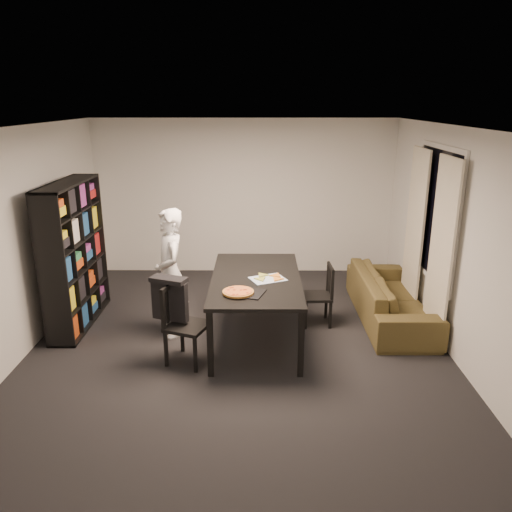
{
  "coord_description": "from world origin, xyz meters",
  "views": [
    {
      "loc": [
        0.24,
        -5.56,
        2.88
      ],
      "look_at": [
        0.21,
        0.26,
        1.05
      ],
      "focal_mm": 35.0,
      "sensor_mm": 36.0,
      "label": 1
    }
  ],
  "objects_px": {
    "chair_right": "(323,291)",
    "pepperoni_pizza": "(238,292)",
    "chair_left": "(180,318)",
    "person": "(170,273)",
    "dining_table": "(256,283)",
    "bookshelf": "(74,255)",
    "baking_tray": "(246,293)",
    "sofa": "(391,297)"
  },
  "relations": [
    {
      "from": "chair_right",
      "to": "pepperoni_pizza",
      "type": "relative_size",
      "value": 2.33
    },
    {
      "from": "chair_left",
      "to": "person",
      "type": "height_order",
      "value": "person"
    },
    {
      "from": "dining_table",
      "to": "pepperoni_pizza",
      "type": "height_order",
      "value": "pepperoni_pizza"
    },
    {
      "from": "bookshelf",
      "to": "chair_left",
      "type": "xyz_separation_m",
      "value": [
        1.51,
        -1.02,
        -0.42
      ]
    },
    {
      "from": "person",
      "to": "baking_tray",
      "type": "relative_size",
      "value": 4.07
    },
    {
      "from": "sofa",
      "to": "chair_left",
      "type": "bearing_deg",
      "value": 113.39
    },
    {
      "from": "bookshelf",
      "to": "baking_tray",
      "type": "bearing_deg",
      "value": -23.21
    },
    {
      "from": "person",
      "to": "pepperoni_pizza",
      "type": "xyz_separation_m",
      "value": [
        0.87,
        -0.68,
        0.02
      ]
    },
    {
      "from": "person",
      "to": "sofa",
      "type": "height_order",
      "value": "person"
    },
    {
      "from": "sofa",
      "to": "baking_tray",
      "type": "bearing_deg",
      "value": 119.7
    },
    {
      "from": "chair_left",
      "to": "chair_right",
      "type": "xyz_separation_m",
      "value": [
        1.73,
        1.0,
        -0.06
      ]
    },
    {
      "from": "dining_table",
      "to": "baking_tray",
      "type": "xyz_separation_m",
      "value": [
        -0.11,
        -0.52,
        0.08
      ]
    },
    {
      "from": "person",
      "to": "pepperoni_pizza",
      "type": "distance_m",
      "value": 1.11
    },
    {
      "from": "pepperoni_pizza",
      "to": "chair_left",
      "type": "bearing_deg",
      "value": -178.33
    },
    {
      "from": "bookshelf",
      "to": "chair_left",
      "type": "height_order",
      "value": "bookshelf"
    },
    {
      "from": "chair_left",
      "to": "pepperoni_pizza",
      "type": "bearing_deg",
      "value": -67.54
    },
    {
      "from": "baking_tray",
      "to": "sofa",
      "type": "distance_m",
      "value": 2.3
    },
    {
      "from": "baking_tray",
      "to": "pepperoni_pizza",
      "type": "xyz_separation_m",
      "value": [
        -0.08,
        -0.03,
        0.02
      ]
    },
    {
      "from": "chair_left",
      "to": "person",
      "type": "relative_size",
      "value": 0.57
    },
    {
      "from": "person",
      "to": "chair_left",
      "type": "bearing_deg",
      "value": -3.71
    },
    {
      "from": "chair_right",
      "to": "chair_left",
      "type": "bearing_deg",
      "value": -62.3
    },
    {
      "from": "bookshelf",
      "to": "pepperoni_pizza",
      "type": "bearing_deg",
      "value": -24.67
    },
    {
      "from": "chair_right",
      "to": "pepperoni_pizza",
      "type": "height_order",
      "value": "pepperoni_pizza"
    },
    {
      "from": "dining_table",
      "to": "chair_left",
      "type": "height_order",
      "value": "chair_left"
    },
    {
      "from": "chair_left",
      "to": "baking_tray",
      "type": "xyz_separation_m",
      "value": [
        0.74,
        0.05,
        0.29
      ]
    },
    {
      "from": "chair_left",
      "to": "baking_tray",
      "type": "bearing_deg",
      "value": -65.29
    },
    {
      "from": "chair_right",
      "to": "dining_table",
      "type": "bearing_deg",
      "value": -66.37
    },
    {
      "from": "chair_left",
      "to": "sofa",
      "type": "relative_size",
      "value": 0.43
    },
    {
      "from": "pepperoni_pizza",
      "to": "chair_right",
      "type": "bearing_deg",
      "value": 42.36
    },
    {
      "from": "dining_table",
      "to": "baking_tray",
      "type": "relative_size",
      "value": 4.86
    },
    {
      "from": "chair_left",
      "to": "sofa",
      "type": "xyz_separation_m",
      "value": [
        2.68,
        1.16,
        -0.22
      ]
    },
    {
      "from": "dining_table",
      "to": "person",
      "type": "relative_size",
      "value": 1.19
    },
    {
      "from": "person",
      "to": "bookshelf",
      "type": "bearing_deg",
      "value": -124.23
    },
    {
      "from": "chair_left",
      "to": "dining_table",
      "type": "bearing_deg",
      "value": -35.31
    },
    {
      "from": "sofa",
      "to": "dining_table",
      "type": "bearing_deg",
      "value": 107.81
    },
    {
      "from": "chair_left",
      "to": "sofa",
      "type": "height_order",
      "value": "chair_left"
    },
    {
      "from": "chair_right",
      "to": "person",
      "type": "bearing_deg",
      "value": -83.66
    },
    {
      "from": "chair_left",
      "to": "baking_tray",
      "type": "relative_size",
      "value": 2.31
    },
    {
      "from": "baking_tray",
      "to": "pepperoni_pizza",
      "type": "bearing_deg",
      "value": -158.82
    },
    {
      "from": "dining_table",
      "to": "chair_left",
      "type": "distance_m",
      "value": 1.05
    },
    {
      "from": "dining_table",
      "to": "sofa",
      "type": "bearing_deg",
      "value": 17.81
    },
    {
      "from": "bookshelf",
      "to": "dining_table",
      "type": "distance_m",
      "value": 2.41
    }
  ]
}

